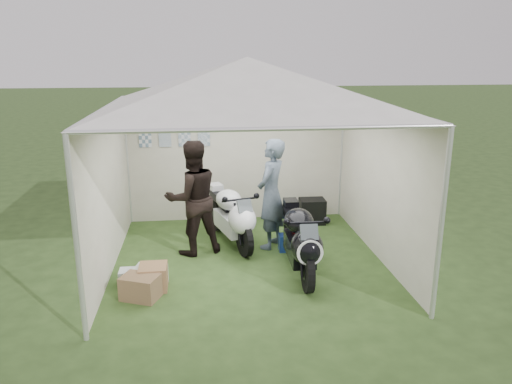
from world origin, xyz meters
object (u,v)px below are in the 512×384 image
crate_2 (130,277)px  crate_3 (141,287)px  motorcycle_black (300,239)px  person_dark_jacket (193,198)px  canopy_tent (247,88)px  paddock_stand (290,242)px  crate_0 (150,277)px  crate_1 (153,277)px  person_blue_jacket (271,194)px  motorcycle_white (232,215)px  equipment_box (312,211)px

crate_2 → crate_3: (0.19, -0.44, 0.05)m
motorcycle_black → crate_3: bearing=-165.8°
person_dark_jacket → crate_3: size_ratio=3.88×
person_dark_jacket → canopy_tent: bearing=137.6°
paddock_stand → crate_0: 2.34m
crate_2 → paddock_stand: bearing=21.3°
person_dark_jacket → crate_2: bearing=30.0°
crate_1 → person_blue_jacket: bearing=36.5°
person_blue_jacket → crate_2: 2.52m
person_blue_jacket → motorcycle_white: bearing=-74.7°
motorcycle_black → person_dark_jacket: size_ratio=1.07×
crate_2 → person_dark_jacket: bearing=49.7°
canopy_tent → crate_1: canopy_tent is taller
person_blue_jacket → crate_1: person_blue_jacket is taller
person_blue_jacket → crate_0: size_ratio=4.33×
canopy_tent → motorcycle_black: (0.68, -0.62, -2.05)m
person_blue_jacket → paddock_stand: bearing=84.2°
motorcycle_black → crate_0: bearing=-174.4°
motorcycle_black → crate_2: bearing=-177.3°
motorcycle_white → person_dark_jacket: person_dark_jacket is taller
equipment_box → motorcycle_white: bearing=-150.2°
canopy_tent → crate_1: 2.90m
motorcycle_black → crate_0: size_ratio=4.66×
equipment_box → crate_3: 3.88m
motorcycle_white → person_blue_jacket: person_blue_jacket is taller
crate_0 → crate_3: size_ratio=0.89×
equipment_box → paddock_stand: bearing=-117.2°
motorcycle_white → crate_3: size_ratio=3.92×
motorcycle_black → crate_1: size_ratio=5.19×
paddock_stand → person_dark_jacket: (-1.52, 0.09, 0.76)m
canopy_tent → crate_2: (-1.69, -0.68, -2.47)m
motorcycle_black → crate_2: size_ratio=6.79×
equipment_box → motorcycle_black: bearing=-107.3°
person_dark_jacket → crate_0: person_dark_jacket is taller
person_blue_jacket → equipment_box: person_blue_jacket is taller
canopy_tent → person_blue_jacket: (0.42, 0.46, -1.69)m
crate_2 → crate_0: bearing=-19.0°
motorcycle_white → equipment_box: 1.80m
person_dark_jacket → equipment_box: bearing=-171.3°
person_dark_jacket → crate_2: 1.56m
motorcycle_white → person_blue_jacket: bearing=-31.7°
paddock_stand → person_blue_jacket: (-0.28, 0.21, 0.75)m
person_dark_jacket → person_blue_jacket: bearing=165.5°
canopy_tent → motorcycle_black: size_ratio=2.96×
motorcycle_black → person_dark_jacket: person_dark_jacket is taller
crate_0 → crate_2: size_ratio=1.46×
motorcycle_white → crate_3: 2.21m
crate_0 → crate_3: bearing=-105.2°
motorcycle_white → equipment_box: size_ratio=3.96×
motorcycle_black → person_dark_jacket: 1.82m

